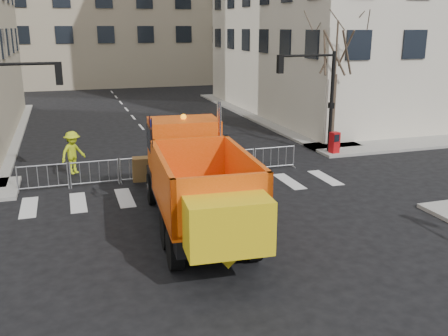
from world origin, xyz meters
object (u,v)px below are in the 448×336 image
object	(u,v)px
cop_b	(185,163)
cop_c	(153,171)
plow_truck	(196,179)
worker	(73,153)
cop_a	(156,166)
newspaper_box	(334,142)

from	to	relation	value
cop_b	cop_c	world-z (taller)	cop_c
plow_truck	worker	distance (m)	8.65
cop_b	cop_a	bearing A→B (deg)	4.49
worker	newspaper_box	xyz separation A→B (m)	(13.26, -0.15, -0.43)
cop_b	worker	world-z (taller)	worker
cop_a	cop_c	size ratio (longest dim) A/B	0.97
cop_a	cop_c	bearing A→B (deg)	75.85
plow_truck	cop_b	distance (m)	5.76
cop_b	newspaper_box	bearing A→B (deg)	-162.19
cop_b	worker	size ratio (longest dim) A/B	0.82
cop_a	worker	distance (m)	4.03
cop_a	worker	xyz separation A→B (m)	(-3.37, 2.19, 0.33)
cop_a	worker	bearing A→B (deg)	-29.77
cop_b	cop_c	bearing A→B (deg)	34.04
newspaper_box	cop_a	bearing A→B (deg)	179.99
cop_c	worker	size ratio (longest dim) A/B	0.84
newspaper_box	cop_b	bearing A→B (deg)	-178.32
cop_b	plow_truck	bearing A→B (deg)	84.87
cop_b	newspaper_box	size ratio (longest dim) A/B	1.46
plow_truck	cop_a	size ratio (longest dim) A/B	6.70
cop_a	cop_b	xyz separation A→B (m)	(1.29, 0.00, 0.01)
cop_a	newspaper_box	world-z (taller)	cop_a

